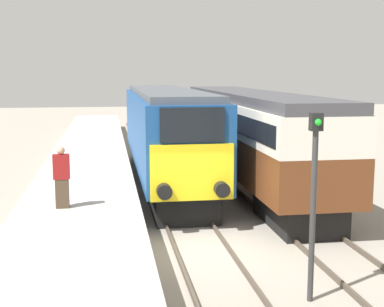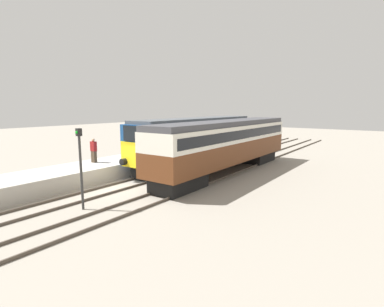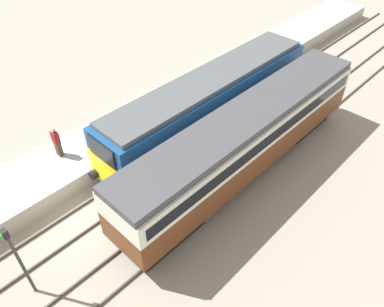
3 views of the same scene
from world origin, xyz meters
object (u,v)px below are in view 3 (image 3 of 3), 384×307
object	(u,v)px
person_on_platform	(57,142)
signal_post	(18,258)
passenger_carriage	(246,137)
locomotive	(210,104)

from	to	relation	value
person_on_platform	signal_post	distance (m)	7.18
passenger_carriage	signal_post	xyz separation A→B (m)	(-1.70, -11.28, -0.03)
passenger_carriage	locomotive	bearing A→B (deg)	162.54
signal_post	person_on_platform	bearing A→B (deg)	139.00
person_on_platform	passenger_carriage	bearing A→B (deg)	42.77
passenger_carriage	signal_post	bearing A→B (deg)	-98.57
passenger_carriage	person_on_platform	xyz separation A→B (m)	(-7.11, -6.58, -0.49)
person_on_platform	locomotive	bearing A→B (deg)	64.13
locomotive	passenger_carriage	world-z (taller)	locomotive
signal_post	locomotive	bearing A→B (deg)	97.84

